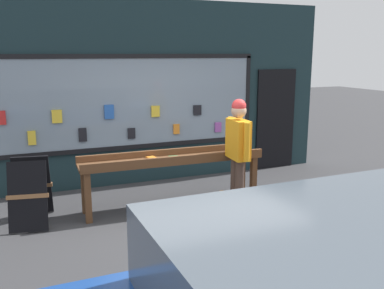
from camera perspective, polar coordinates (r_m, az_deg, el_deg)
The scene contains 6 objects.
ground_plane at distance 6.28m, azimuth -0.07°, elevation -10.65°, with size 40.00×40.00×0.00m, color #38383A.
shopfront_facade at distance 8.09m, azimuth -6.45°, elevation 6.71°, with size 7.46×0.29×3.40m.
display_table_main at distance 6.77m, azimuth -2.66°, elevation -2.49°, with size 2.92×0.65×0.90m.
person_browsing at distance 6.53m, azimuth 6.15°, elevation -0.21°, with size 0.25×0.69×1.76m.
small_dog at distance 6.48m, azimuth 4.34°, elevation -7.63°, with size 0.30×0.56×0.36m.
sandwich_board_sign at distance 6.60m, azimuth -20.75°, elevation -5.79°, with size 0.65×0.87×0.96m.
Camera 1 is at (-2.18, -5.36, 2.43)m, focal length 40.00 mm.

